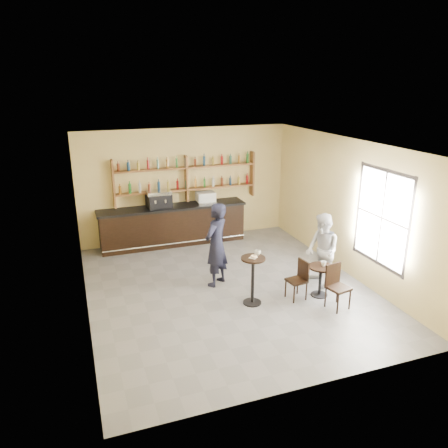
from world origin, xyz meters
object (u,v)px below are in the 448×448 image
object	(u,v)px
chair_south	(339,287)
espresso_machine	(159,199)
bar_counter	(173,225)
cafe_table	(320,281)
man_main	(216,245)
chair_west	(296,280)
patron_second	(322,251)
pedestal_table	(253,281)
pastry_case	(206,198)

from	to	relation	value
chair_south	espresso_machine	bearing A→B (deg)	106.90
bar_counter	cafe_table	size ratio (longest dim) A/B	6.00
chair_south	man_main	bearing A→B (deg)	123.95
man_main	chair_west	bearing A→B (deg)	99.72
bar_counter	man_main	bearing A→B (deg)	-83.52
chair_south	patron_second	xyz separation A→B (m)	(0.22, 1.03, 0.38)
chair_west	chair_south	world-z (taller)	chair_south
chair_west	chair_south	distance (m)	0.89
pedestal_table	man_main	xyz separation A→B (m)	(-0.42, 1.11, 0.44)
bar_counter	espresso_machine	size ratio (longest dim) A/B	6.36
espresso_machine	pastry_case	world-z (taller)	espresso_machine
cafe_table	chair_west	xyz separation A→B (m)	(-0.55, 0.05, 0.08)
chair_west	patron_second	bearing A→B (deg)	107.78
pastry_case	chair_west	xyz separation A→B (m)	(0.73, -4.07, -0.84)
espresso_machine	chair_south	bearing A→B (deg)	-67.68
pedestal_table	cafe_table	distance (m)	1.52
pastry_case	chair_west	distance (m)	4.22
pastry_case	bar_counter	bearing A→B (deg)	175.19
patron_second	chair_south	bearing A→B (deg)	-8.29
man_main	chair_south	world-z (taller)	man_main
chair_west	pastry_case	bearing A→B (deg)	-176.85
man_main	cafe_table	size ratio (longest dim) A/B	2.80
pastry_case	chair_west	size ratio (longest dim) A/B	0.61
cafe_table	chair_west	distance (m)	0.56
espresso_machine	chair_west	bearing A→B (deg)	-70.25
cafe_table	patron_second	size ratio (longest dim) A/B	0.41
pedestal_table	chair_west	bearing A→B (deg)	-7.02
pastry_case	chair_south	xyz separation A→B (m)	(1.33, -4.72, -0.81)
chair_west	chair_south	xyz separation A→B (m)	(0.60, -0.65, 0.04)
chair_south	pedestal_table	bearing A→B (deg)	141.25
cafe_table	espresso_machine	bearing A→B (deg)	122.34
pedestal_table	espresso_machine	bearing A→B (deg)	105.58
pastry_case	patron_second	size ratio (longest dim) A/B	0.31
pedestal_table	chair_west	distance (m)	0.97
chair_west	man_main	bearing A→B (deg)	-138.75
espresso_machine	man_main	distance (m)	2.95
pedestal_table	patron_second	distance (m)	1.83
espresso_machine	chair_south	size ratio (longest dim) A/B	0.70
chair_south	patron_second	world-z (taller)	patron_second
espresso_machine	chair_south	xyz separation A→B (m)	(2.66, -4.72, -0.88)
pedestal_table	man_main	bearing A→B (deg)	110.56
pastry_case	cafe_table	world-z (taller)	pastry_case
pedestal_table	chair_south	world-z (taller)	pedestal_table
bar_counter	chair_west	world-z (taller)	bar_counter
bar_counter	pedestal_table	bearing A→B (deg)	-79.42
patron_second	espresso_machine	bearing A→B (deg)	-138.11
bar_counter	chair_west	bearing A→B (deg)	-67.40
bar_counter	patron_second	distance (m)	4.48
pedestal_table	chair_south	size ratio (longest dim) A/B	1.11
espresso_machine	pastry_case	distance (m)	1.33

